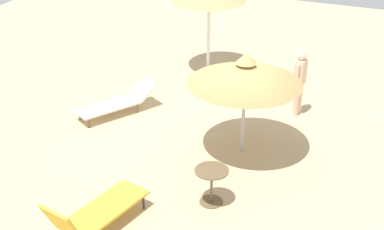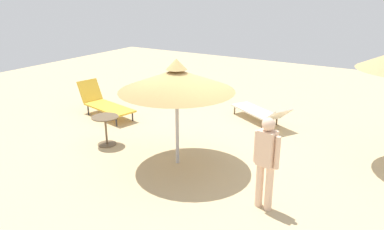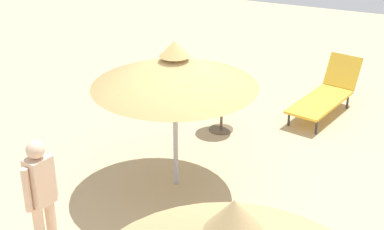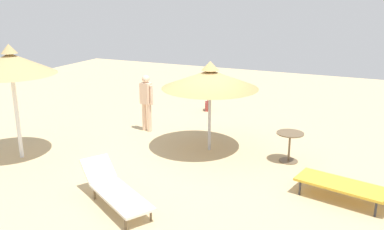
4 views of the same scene
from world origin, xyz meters
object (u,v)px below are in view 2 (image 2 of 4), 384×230
lounge_chair_near_right (104,103)px  lounge_chair_far_left (261,112)px  person_standing_near_left (266,158)px  side_table_round (106,125)px  parasol_umbrella_center (177,80)px

lounge_chair_near_right → lounge_chair_far_left: size_ratio=1.02×
lounge_chair_far_left → person_standing_near_left: (1.67, -4.06, 0.63)m
lounge_chair_near_right → lounge_chair_far_left: (4.13, 1.89, -0.09)m
lounge_chair_near_right → side_table_round: 2.22m
lounge_chair_near_right → side_table_round: (1.58, -1.56, 0.09)m
parasol_umbrella_center → person_standing_near_left: (2.22, -0.68, -0.90)m
lounge_chair_near_right → lounge_chair_far_left: 4.55m
lounge_chair_near_right → side_table_round: bearing=-44.6°
person_standing_near_left → parasol_umbrella_center: bearing=163.0°
parasol_umbrella_center → side_table_round: size_ratio=3.33×
lounge_chair_far_left → parasol_umbrella_center: bearing=-99.2°
lounge_chair_far_left → side_table_round: bearing=-126.6°
parasol_umbrella_center → lounge_chair_far_left: parasol_umbrella_center is taller
parasol_umbrella_center → person_standing_near_left: size_ratio=1.45×
lounge_chair_far_left → person_standing_near_left: person_standing_near_left is taller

